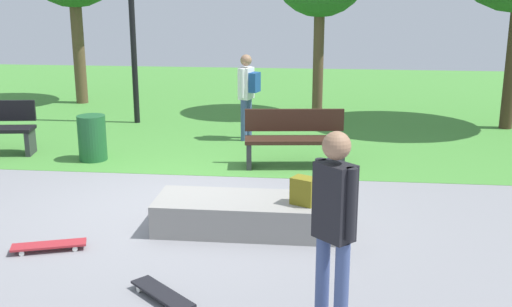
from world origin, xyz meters
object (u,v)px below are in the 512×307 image
Objects in this scene: skateboard_by_ledge at (162,294)px; park_bench_near_path at (295,137)px; skateboard_spare at (49,245)px; trash_bin at (92,138)px; skater_performing_trick at (334,218)px; concrete_ledge at (250,215)px; backpack_on_ledge at (304,191)px; pedestrian_with_backpack at (247,90)px.

park_bench_near_path is (1.01, 4.61, 0.42)m from skateboard_by_ledge.
trash_bin reaches higher than skateboard_spare.
skater_performing_trick is 2.31× the size of trash_bin.
park_bench_near_path reaches higher than skateboard_spare.
concrete_ledge is 2.74× the size of skateboard_spare.
backpack_on_ledge is 0.42× the size of trash_bin.
concrete_ledge is 2.97× the size of trash_bin.
concrete_ledge is 3.09× the size of skateboard_by_ledge.
park_bench_near_path is at bearing 77.59° from skateboard_by_ledge.
trash_bin reaches higher than concrete_ledge.
backpack_on_ledge is at bearing -85.18° from park_bench_near_path.
trash_bin is at bearing -11.74° from backpack_on_ledge.
skater_performing_trick is 2.13× the size of skateboard_spare.
pedestrian_with_backpack reaches higher than trash_bin.
concrete_ledge is 2.53m from skater_performing_trick.
backpack_on_ledge is at bearing -38.74° from trash_bin.
park_bench_near_path is at bearing -60.27° from pedestrian_with_backpack.
skateboard_spare is at bearing -77.27° from trash_bin.
trash_bin is at bearing 102.73° from skateboard_spare.
skater_performing_trick is 2.40× the size of skateboard_by_ledge.
trash_bin reaches higher than skateboard_by_ledge.
skateboard_spare is at bearing -124.98° from park_bench_near_path.
pedestrian_with_backpack is (2.40, 1.70, 0.58)m from trash_bin.
skater_performing_trick is 5.05m from park_bench_near_path.
park_bench_near_path is at bearing -58.18° from backpack_on_ledge.
concrete_ledge is 7.04× the size of backpack_on_ledge.
skater_performing_trick is (0.30, -2.10, 0.48)m from backpack_on_ledge.
skateboard_spare is at bearing 147.63° from skateboard_by_ledge.
skateboard_spare is 0.51× the size of pedestrian_with_backpack.
skateboard_by_ledge and skateboard_spare have the same top height.
backpack_on_ledge is 2.93m from skateboard_spare.
skateboard_spare is 5.63m from pedestrian_with_backpack.
skateboard_spare is at bearing 156.25° from skater_performing_trick.
concrete_ledge is at bearing -82.77° from pedestrian_with_backpack.
skateboard_by_ledge is at bearing 166.00° from skater_performing_trick.
skateboard_spare is 3.74m from trash_bin.
concrete_ledge is 4.08m from trash_bin.
backpack_on_ledge is 0.44× the size of skateboard_by_ledge.
skater_performing_trick is 1.07× the size of park_bench_near_path.
pedestrian_with_backpack is (0.05, 6.30, 0.89)m from skateboard_by_ledge.
skateboard_by_ledge is 4.73m from park_bench_near_path.
trash_bin is 2.99m from pedestrian_with_backpack.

